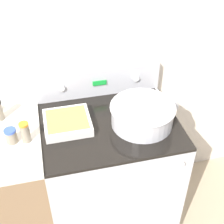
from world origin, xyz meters
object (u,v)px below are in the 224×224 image
(casserole_dish, at_px, (67,122))
(spice_jar_blue_cap, at_px, (11,136))
(ladle, at_px, (171,106))
(mixing_bowl, at_px, (142,114))
(spice_jar_orange_cap, at_px, (25,132))

(casserole_dish, relative_size, spice_jar_blue_cap, 3.12)
(ladle, bearing_deg, mixing_bowl, -161.48)
(casserole_dish, bearing_deg, mixing_bowl, -10.01)
(ladle, xyz_separation_m, spice_jar_orange_cap, (-0.87, -0.08, 0.03))
(mixing_bowl, xyz_separation_m, spice_jar_orange_cap, (-0.66, -0.01, 0.00))
(casserole_dish, distance_m, spice_jar_blue_cap, 0.32)
(mixing_bowl, bearing_deg, spice_jar_blue_cap, 179.81)
(mixing_bowl, relative_size, ladle, 1.21)
(spice_jar_orange_cap, bearing_deg, spice_jar_blue_cap, 172.47)
(casserole_dish, height_order, spice_jar_blue_cap, spice_jar_blue_cap)
(mixing_bowl, distance_m, ladle, 0.22)
(spice_jar_orange_cap, bearing_deg, mixing_bowl, 0.67)
(ladle, bearing_deg, spice_jar_orange_cap, -174.93)
(casserole_dish, height_order, spice_jar_orange_cap, spice_jar_orange_cap)
(spice_jar_orange_cap, bearing_deg, ladle, 5.07)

